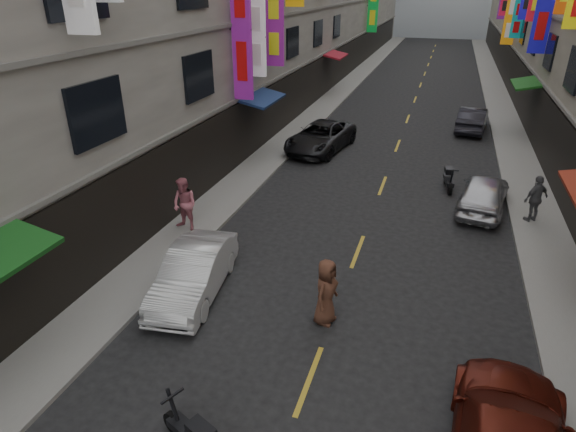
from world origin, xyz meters
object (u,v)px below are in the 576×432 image
Objects in this scene: car_left_far at (321,137)px; pedestrian_crossing at (326,292)px; pedestrian_rfar at (536,199)px; car_right_far at (472,119)px; car_left_mid at (194,273)px; scooter_far_right at (449,179)px; car_right_mid at (484,193)px; pedestrian_lfar at (185,204)px.

pedestrian_crossing is (3.65, -13.84, 0.19)m from car_left_far.
car_right_far is at bearing -120.23° from pedestrian_rfar.
car_left_far reaches higher than car_left_mid.
car_left_mid is (-6.70, -10.27, 0.24)m from scooter_far_right.
car_left_mid is at bearing -81.52° from car_left_far.
scooter_far_right is 2.26m from car_right_mid.
car_right_far is 12.44m from pedestrian_rfar.
car_left_mid is at bearing 48.68° from scooter_far_right.
scooter_far_right is 0.95× the size of pedestrian_lfar.
pedestrian_rfar is 9.79m from pedestrian_crossing.
pedestrian_lfar reaches higher than car_left_far.
scooter_far_right is at bearing -45.79° from car_right_mid.
pedestrian_crossing is at bearing -9.28° from car_left_mid.
car_left_far is (0.18, 13.74, 0.04)m from car_left_mid.
pedestrian_crossing reaches higher than car_left_mid.
car_right_mid is at bearing 38.78° from car_left_mid.
car_right_far is 2.35× the size of pedestrian_crossing.
scooter_far_right is 7.40m from car_left_far.
pedestrian_crossing reaches higher than scooter_far_right.
pedestrian_lfar is at bearing 66.05° from car_right_far.
car_left_mid is 13.74m from car_left_far.
car_right_mid is 2.18× the size of pedestrian_lfar.
scooter_far_right is 12.26m from car_left_mid.
scooter_far_right is 0.44× the size of car_left_mid.
car_right_far is at bearing 60.90° from car_left_mid.
car_right_mid is (8.00, 8.44, 0.03)m from car_left_mid.
pedestrian_crossing is at bearing -17.35° from pedestrian_lfar.
pedestrian_crossing is at bearing 66.33° from scooter_far_right.
pedestrian_rfar is 0.96× the size of pedestrian_crossing.
car_right_mid is at bearing 97.39° from car_right_far.
car_right_mid is 2.27× the size of pedestrian_crossing.
pedestrian_rfar is at bearing -23.01° from car_left_far.
car_left_far is (-6.53, 3.47, 0.28)m from scooter_far_right.
pedestrian_crossing is (5.88, -3.39, -0.16)m from pedestrian_lfar.
pedestrian_lfar is at bearing -92.81° from car_left_far.
pedestrian_crossing is at bearing 85.34° from car_right_far.
car_left_mid is at bearing 75.23° from car_right_far.
car_left_mid is 3.84m from pedestrian_crossing.
scooter_far_right is 3.95m from pedestrian_rfar.
pedestrian_rfar is at bearing 105.14° from car_right_far.
car_left_far is at bearing -25.23° from car_right_mid.
pedestrian_rfar is at bearing 166.38° from car_right_mid.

